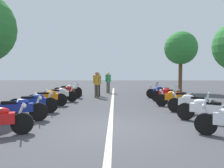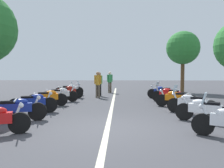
# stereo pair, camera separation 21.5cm
# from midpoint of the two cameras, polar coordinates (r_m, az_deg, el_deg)

# --- Properties ---
(ground_plane) EXTENTS (80.00, 80.00, 0.00)m
(ground_plane) POSITION_cam_midpoint_polar(r_m,az_deg,el_deg) (6.88, -1.42, -11.64)
(ground_plane) COLOR #424247
(lane_centre_stripe) EXTENTS (23.79, 0.16, 0.01)m
(lane_centre_stripe) POSITION_cam_midpoint_polar(r_m,az_deg,el_deg) (11.84, -0.48, -5.38)
(lane_centre_stripe) COLOR beige
(lane_centre_stripe) RESTS_ON ground_plane
(motorcycle_left_row_1) EXTENTS (0.94, 2.09, 1.01)m
(motorcycle_left_row_1) POSITION_cam_midpoint_polar(r_m,az_deg,el_deg) (8.37, -24.41, -6.02)
(motorcycle_left_row_1) COLOR black
(motorcycle_left_row_1) RESTS_ON ground_plane
(motorcycle_left_row_2) EXTENTS (0.90, 1.97, 1.01)m
(motorcycle_left_row_2) POSITION_cam_midpoint_polar(r_m,az_deg,el_deg) (9.81, -20.42, -4.62)
(motorcycle_left_row_2) COLOR black
(motorcycle_left_row_2) RESTS_ON ground_plane
(motorcycle_left_row_3) EXTENTS (0.96, 1.92, 1.01)m
(motorcycle_left_row_3) POSITION_cam_midpoint_polar(r_m,az_deg,el_deg) (11.52, -17.04, -3.46)
(motorcycle_left_row_3) COLOR black
(motorcycle_left_row_3) RESTS_ON ground_plane
(motorcycle_left_row_4) EXTENTS (0.73, 2.14, 1.21)m
(motorcycle_left_row_4) POSITION_cam_midpoint_polar(r_m,az_deg,el_deg) (13.11, -14.07, -2.60)
(motorcycle_left_row_4) COLOR black
(motorcycle_left_row_4) RESTS_ON ground_plane
(motorcycle_left_row_5) EXTENTS (0.99, 2.10, 1.21)m
(motorcycle_left_row_5) POSITION_cam_midpoint_polar(r_m,az_deg,el_deg) (14.72, -12.34, -1.95)
(motorcycle_left_row_5) COLOR black
(motorcycle_left_row_5) RESTS_ON ground_plane
(motorcycle_left_row_6) EXTENTS (0.93, 2.02, 1.00)m
(motorcycle_left_row_6) POSITION_cam_midpoint_polar(r_m,az_deg,el_deg) (16.39, -11.81, -1.47)
(motorcycle_left_row_6) COLOR black
(motorcycle_left_row_6) RESTS_ON ground_plane
(motorcycle_right_row_1) EXTENTS (1.20, 1.81, 0.99)m
(motorcycle_right_row_1) POSITION_cam_midpoint_polar(r_m,az_deg,el_deg) (8.28, 22.61, -6.15)
(motorcycle_right_row_1) COLOR black
(motorcycle_right_row_1) RESTS_ON ground_plane
(motorcycle_right_row_2) EXTENTS (1.22, 1.84, 1.21)m
(motorcycle_right_row_2) POSITION_cam_midpoint_polar(r_m,az_deg,el_deg) (9.73, 19.45, -4.67)
(motorcycle_right_row_2) COLOR black
(motorcycle_right_row_2) RESTS_ON ground_plane
(motorcycle_right_row_3) EXTENTS (1.00, 2.00, 1.00)m
(motorcycle_right_row_3) POSITION_cam_midpoint_polar(r_m,az_deg,el_deg) (11.35, 15.90, -3.57)
(motorcycle_right_row_3) COLOR black
(motorcycle_right_row_3) RESTS_ON ground_plane
(motorcycle_right_row_4) EXTENTS (1.23, 1.96, 1.21)m
(motorcycle_right_row_4) POSITION_cam_midpoint_polar(r_m,az_deg,el_deg) (13.04, 14.14, -2.62)
(motorcycle_right_row_4) COLOR black
(motorcycle_right_row_4) RESTS_ON ground_plane
(motorcycle_right_row_5) EXTENTS (1.10, 1.89, 1.00)m
(motorcycle_right_row_5) POSITION_cam_midpoint_polar(r_m,az_deg,el_deg) (14.68, 12.32, -2.02)
(motorcycle_right_row_5) COLOR black
(motorcycle_right_row_5) RESTS_ON ground_plane
(bystander_0) EXTENTS (0.32, 0.51, 1.79)m
(bystander_0) POSITION_cam_midpoint_polar(r_m,az_deg,el_deg) (14.86, -4.43, 0.42)
(bystander_0) COLOR brown
(bystander_0) RESTS_ON ground_plane
(bystander_1) EXTENTS (0.33, 0.46, 1.79)m
(bystander_1) POSITION_cam_midpoint_polar(r_m,az_deg,el_deg) (18.36, -1.35, 0.94)
(bystander_1) COLOR brown
(bystander_1) RESTS_ON ground_plane
(bystander_2) EXTENTS (0.33, 0.46, 1.74)m
(bystander_2) POSITION_cam_midpoint_polar(r_m,az_deg,el_deg) (15.88, -4.05, 0.48)
(bystander_2) COLOR black
(bystander_2) RESTS_ON ground_plane
(roadside_tree_0) EXTENTS (2.85, 2.85, 5.28)m
(roadside_tree_0) POSITION_cam_midpoint_polar(r_m,az_deg,el_deg) (20.06, 17.26, 8.92)
(roadside_tree_0) COLOR brown
(roadside_tree_0) RESTS_ON ground_plane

